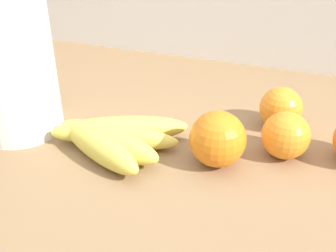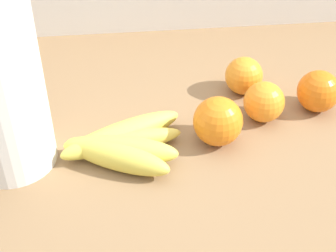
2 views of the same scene
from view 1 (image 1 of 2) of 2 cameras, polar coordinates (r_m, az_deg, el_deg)
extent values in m
cube|color=silver|center=(1.03, 7.74, -1.44)|extent=(2.06, 0.06, 1.30)
ellipsoid|color=#E6D14C|center=(0.59, -9.44, -2.64)|extent=(0.17, 0.12, 0.04)
ellipsoid|color=#E1D34C|center=(0.59, -8.36, -2.07)|extent=(0.18, 0.08, 0.04)
ellipsoid|color=#E1C54C|center=(0.61, -7.22, -1.59)|extent=(0.19, 0.07, 0.03)
ellipsoid|color=#DFCF4C|center=(0.62, -6.55, -0.50)|extent=(0.20, 0.12, 0.04)
sphere|color=orange|center=(0.56, 6.80, -1.78)|extent=(0.08, 0.08, 0.08)
sphere|color=orange|center=(0.60, 15.80, -1.24)|extent=(0.07, 0.07, 0.07)
sphere|color=orange|center=(0.67, 15.19, 2.37)|extent=(0.07, 0.07, 0.07)
cylinder|color=white|center=(0.64, -21.55, 11.20)|extent=(0.13, 0.13, 0.29)
cylinder|color=gray|center=(0.64, -21.81, 12.46)|extent=(0.02, 0.02, 0.32)
camera|label=2|loc=(0.33, -117.54, 23.94)|focal=54.90mm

